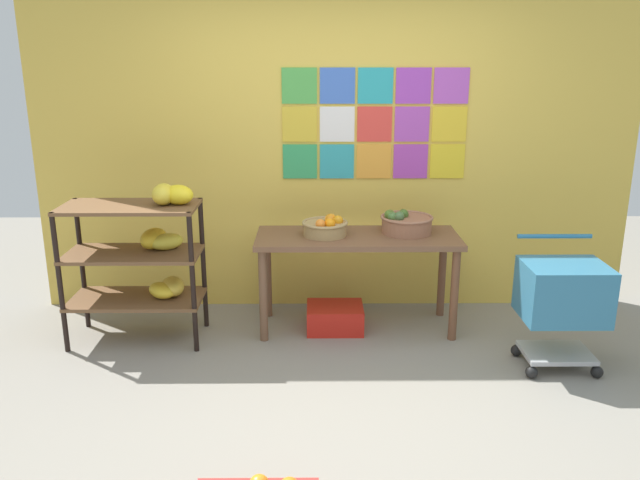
# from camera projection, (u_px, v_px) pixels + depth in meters

# --- Properties ---
(ground) EXTENTS (9.41, 9.41, 0.00)m
(ground) POSITION_uv_depth(u_px,v_px,m) (343.00, 412.00, 3.74)
(ground) COLOR gray
(back_wall_with_art) EXTENTS (4.75, 0.07, 2.93)m
(back_wall_with_art) POSITION_uv_depth(u_px,v_px,m) (336.00, 128.00, 5.00)
(back_wall_with_art) COLOR gold
(back_wall_with_art) RESTS_ON ground
(banana_shelf_unit) EXTENTS (0.95, 0.48, 1.16)m
(banana_shelf_unit) POSITION_uv_depth(u_px,v_px,m) (148.00, 249.00, 4.56)
(banana_shelf_unit) COLOR black
(banana_shelf_unit) RESTS_ON ground
(display_table) EXTENTS (1.50, 0.58, 0.73)m
(display_table) POSITION_uv_depth(u_px,v_px,m) (357.00, 249.00, 4.75)
(display_table) COLOR brown
(display_table) RESTS_ON ground
(fruit_basket_centre) EXTENTS (0.34, 0.34, 0.15)m
(fruit_basket_centre) POSITION_uv_depth(u_px,v_px,m) (326.00, 227.00, 4.70)
(fruit_basket_centre) COLOR #A78652
(fruit_basket_centre) RESTS_ON display_table
(fruit_basket_back_right) EXTENTS (0.39, 0.39, 0.18)m
(fruit_basket_back_right) POSITION_uv_depth(u_px,v_px,m) (406.00, 223.00, 4.77)
(fruit_basket_back_right) COLOR #956145
(fruit_basket_back_right) RESTS_ON display_table
(produce_crate_under_table) EXTENTS (0.42, 0.33, 0.19)m
(produce_crate_under_table) POSITION_uv_depth(u_px,v_px,m) (335.00, 318.00, 4.85)
(produce_crate_under_table) COLOR red
(produce_crate_under_table) RESTS_ON ground
(shopping_cart) EXTENTS (0.52, 0.46, 0.86)m
(shopping_cart) POSITION_uv_depth(u_px,v_px,m) (563.00, 296.00, 4.16)
(shopping_cart) COLOR black
(shopping_cart) RESTS_ON ground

